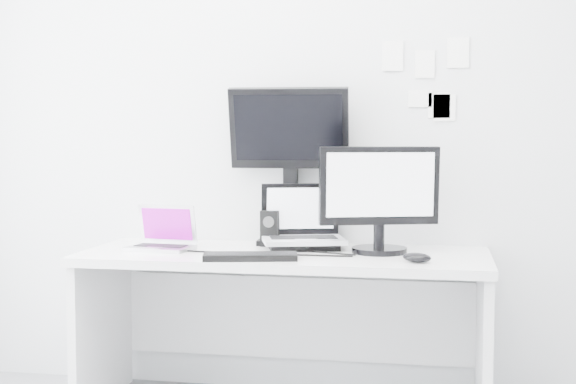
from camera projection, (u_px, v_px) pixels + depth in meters
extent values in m
plane|color=silver|center=(298.00, 114.00, 3.91)|extent=(3.60, 0.00, 3.60)
cube|color=white|center=(284.00, 333.00, 3.63)|extent=(1.80, 0.70, 0.73)
cube|color=#AAA9AE|center=(160.00, 227.00, 3.67)|extent=(0.30, 0.24, 0.21)
cube|color=black|center=(271.00, 228.00, 3.81)|extent=(0.10, 0.10, 0.17)
cube|color=silver|center=(304.00, 216.00, 3.70)|extent=(0.43, 0.38, 0.31)
cube|color=black|center=(290.00, 164.00, 3.85)|extent=(0.57, 0.23, 0.76)
cube|color=black|center=(380.00, 198.00, 3.57)|extent=(0.58, 0.39, 0.49)
cube|color=black|center=(250.00, 256.00, 3.39)|extent=(0.41, 0.22, 0.03)
ellipsoid|color=black|center=(417.00, 258.00, 3.31)|extent=(0.14, 0.12, 0.04)
cube|color=white|center=(393.00, 56.00, 3.80)|extent=(0.10, 0.00, 0.14)
cube|color=white|center=(425.00, 64.00, 3.78)|extent=(0.09, 0.00, 0.13)
cube|color=white|center=(458.00, 53.00, 3.74)|extent=(0.10, 0.00, 0.14)
cube|color=white|center=(420.00, 99.00, 3.79)|extent=(0.11, 0.00, 0.08)
cube|color=white|center=(444.00, 108.00, 3.77)|extent=(0.10, 0.00, 0.13)
cube|color=white|center=(439.00, 105.00, 3.78)|extent=(0.10, 0.00, 0.12)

